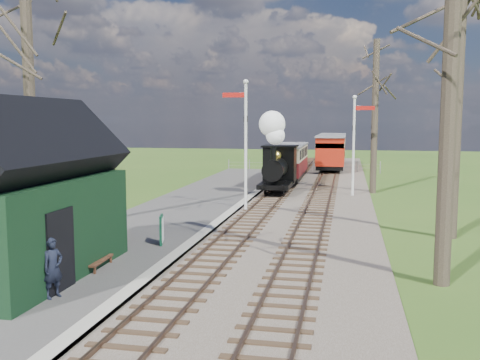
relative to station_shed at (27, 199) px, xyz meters
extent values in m
ellipsoid|color=#385B23|center=(-20.70, 56.00, -17.03)|extent=(57.60, 36.00, 16.20)
ellipsoid|color=#385B23|center=(14.30, 61.00, -20.31)|extent=(70.40, 44.00, 19.80)
ellipsoid|color=#385B23|center=(-3.70, 66.00, -18.67)|extent=(64.00, 40.00, 18.00)
cube|color=brown|center=(5.60, 18.00, -2.22)|extent=(8.00, 60.00, 0.10)
cube|color=brown|center=(3.80, 18.00, -2.13)|extent=(0.07, 60.00, 0.12)
cube|color=brown|center=(4.80, 18.00, -2.13)|extent=(0.07, 60.00, 0.12)
cube|color=#38281C|center=(4.30, 18.00, -2.17)|extent=(1.60, 60.00, 0.09)
cube|color=brown|center=(6.40, 18.00, -2.13)|extent=(0.07, 60.00, 0.12)
cube|color=brown|center=(7.40, 18.00, -2.13)|extent=(0.07, 60.00, 0.12)
cube|color=#38281C|center=(6.90, 18.00, -2.17)|extent=(1.60, 60.00, 0.09)
cube|color=#474442|center=(0.80, 10.00, -2.17)|extent=(5.00, 44.00, 0.20)
cube|color=#B2AD9E|center=(3.10, 10.00, -2.16)|extent=(0.40, 44.00, 0.21)
cube|color=black|center=(0.00, 0.00, -0.77)|extent=(3.00, 6.00, 2.60)
cube|color=black|center=(0.00, 0.00, 1.08)|extent=(3.25, 6.30, 3.25)
cube|color=black|center=(1.52, -1.00, -1.07)|extent=(0.06, 1.20, 2.00)
cylinder|color=silver|center=(3.60, 12.00, 0.73)|extent=(0.14, 0.14, 6.00)
sphere|color=silver|center=(3.60, 12.00, 3.83)|extent=(0.24, 0.24, 0.24)
cube|color=#B7140F|center=(3.05, 12.00, 3.23)|extent=(1.10, 0.08, 0.22)
cube|color=black|center=(3.60, 12.00, 2.13)|extent=(0.18, 0.06, 0.30)
cylinder|color=silver|center=(8.60, 18.00, 0.48)|extent=(0.14, 0.14, 5.50)
sphere|color=silver|center=(8.60, 18.00, 3.33)|extent=(0.24, 0.24, 0.24)
cube|color=#B7140F|center=(9.15, 18.00, 2.73)|extent=(1.10, 0.08, 0.22)
cube|color=black|center=(8.60, 18.00, 1.63)|extent=(0.18, 0.06, 0.30)
cylinder|color=#382D23|center=(-3.00, 5.00, 3.23)|extent=(0.41, 0.41, 11.00)
cylinder|color=#382D23|center=(10.80, 2.00, 3.73)|extent=(0.42, 0.42, 12.00)
cylinder|color=#382D23|center=(12.10, 8.00, 2.73)|extent=(0.40, 0.40, 10.00)
cylinder|color=#382D23|center=(9.80, 20.00, 2.23)|extent=(0.39, 0.39, 9.00)
cube|color=slate|center=(4.60, 32.00, -1.52)|extent=(12.60, 0.02, 0.01)
cube|color=slate|center=(4.60, 32.00, -1.82)|extent=(12.60, 0.02, 0.02)
cylinder|color=slate|center=(4.60, 32.00, -1.77)|extent=(0.08, 0.08, 1.00)
cube|color=black|center=(4.30, 18.09, -1.60)|extent=(1.76, 4.13, 0.26)
cylinder|color=black|center=(4.30, 17.47, -0.67)|extent=(1.14, 2.69, 1.14)
cube|color=black|center=(4.30, 19.33, -0.57)|extent=(1.86, 1.65, 2.07)
cylinder|color=black|center=(4.30, 16.43, 0.26)|extent=(0.29, 0.29, 0.83)
sphere|color=gold|center=(4.30, 17.78, 0.05)|extent=(0.54, 0.54, 0.54)
sphere|color=white|center=(4.40, 16.43, 1.24)|extent=(1.03, 1.03, 1.03)
sphere|color=white|center=(4.20, 16.54, 1.86)|extent=(1.45, 1.45, 1.45)
cylinder|color=black|center=(3.80, 16.85, -1.74)|extent=(0.10, 0.66, 0.66)
cylinder|color=black|center=(4.80, 16.85, -1.74)|extent=(0.10, 0.66, 0.66)
cube|color=black|center=(4.30, 24.09, -1.71)|extent=(1.96, 7.23, 0.31)
cube|color=#5E1518|center=(4.30, 24.09, -1.09)|extent=(2.07, 7.23, 0.93)
cube|color=beige|center=(4.30, 24.09, -0.16)|extent=(2.07, 7.23, 0.93)
cube|color=slate|center=(4.30, 24.09, 0.36)|extent=(2.17, 7.44, 0.12)
cube|color=black|center=(6.90, 32.43, -1.68)|extent=(2.13, 5.59, 0.34)
cube|color=#A41E0D|center=(6.90, 32.43, -1.00)|extent=(2.24, 5.59, 1.01)
cube|color=beige|center=(6.90, 32.43, 0.00)|extent=(2.24, 5.59, 1.01)
cube|color=slate|center=(6.90, 32.43, 0.56)|extent=(2.35, 5.82, 0.13)
cube|color=black|center=(6.90, 37.93, -1.68)|extent=(2.13, 5.59, 0.34)
cube|color=#A41E0D|center=(6.90, 37.93, -1.00)|extent=(2.24, 5.59, 1.01)
cube|color=beige|center=(6.90, 37.93, 0.00)|extent=(2.24, 5.59, 1.01)
cube|color=slate|center=(6.90, 37.93, 0.56)|extent=(2.35, 5.82, 0.13)
cube|color=#0E432A|center=(2.22, 4.16, -1.57)|extent=(0.24, 0.67, 0.99)
cube|color=silver|center=(2.27, 4.18, -1.57)|extent=(0.17, 0.57, 0.81)
cube|color=#4F2D1C|center=(1.46, 1.05, -1.85)|extent=(0.46, 1.36, 0.06)
cube|color=#4F2D1C|center=(1.28, 1.04, -1.59)|extent=(0.13, 1.34, 0.58)
cube|color=#4F2D1C|center=(1.60, 0.47, -1.97)|extent=(0.06, 0.06, 0.19)
cube|color=#4F2D1C|center=(1.31, 1.63, -1.97)|extent=(0.06, 0.06, 0.19)
imported|color=black|center=(1.60, -1.51, -1.35)|extent=(0.52, 0.62, 1.44)
camera|label=1|loc=(8.28, -12.55, 2.09)|focal=40.00mm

